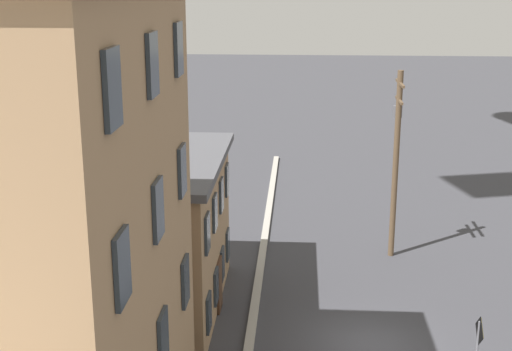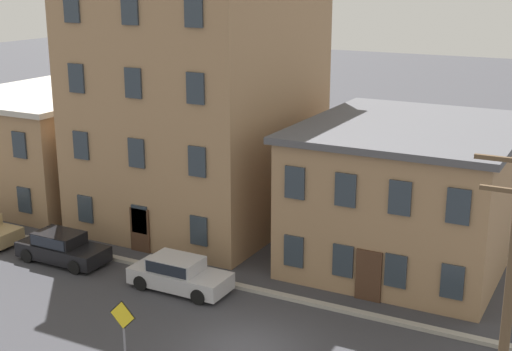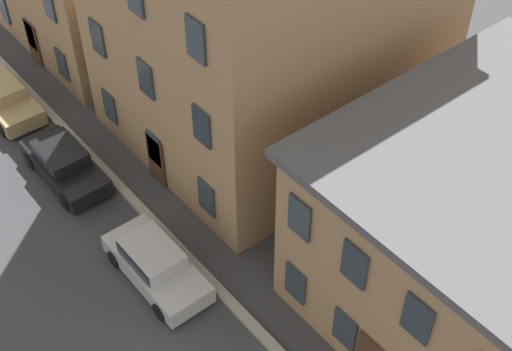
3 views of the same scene
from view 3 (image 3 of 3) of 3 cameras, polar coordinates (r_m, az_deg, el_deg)
The scene contains 5 objects.
kerb_strip at distance 23.43m, azimuth 1.64°, elevation -13.78°, with size 56.00×0.36×0.16m, color #9E998E.
apartment_far at distance 23.55m, azimuth 18.91°, elevation -4.14°, with size 9.56×11.23×6.48m.
car_tan at distance 33.37m, azimuth -19.55°, elevation 5.99°, with size 4.40×1.92×1.43m.
car_black at distance 29.18m, azimuth -15.12°, elevation 1.01°, with size 4.40×1.92×1.43m.
car_silver at distance 24.90m, azimuth -8.06°, elevation -6.94°, with size 4.40×1.92×1.43m.
Camera 3 is at (9.38, -3.94, 19.83)m, focal length 50.00 mm.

